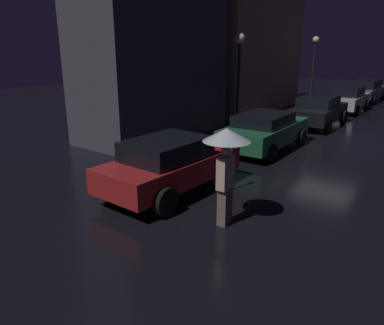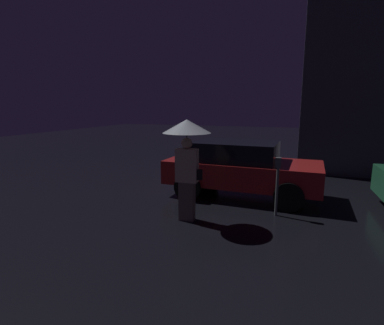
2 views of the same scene
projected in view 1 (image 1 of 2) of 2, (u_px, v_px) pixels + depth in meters
name	position (u px, v px, depth m)	size (l,w,h in m)	color
ground_plane	(328.00, 139.00, 16.00)	(60.00, 60.00, 0.00)	black
building_facade_left	(152.00, 3.00, 15.15)	(6.93, 3.00, 10.90)	#3D3D47
building_facade_right	(251.00, 34.00, 22.04)	(8.43, 3.00, 8.95)	gray
parked_car_red	(170.00, 164.00, 9.96)	(4.16, 2.00, 1.51)	maroon
parked_car_green	(265.00, 130.00, 14.18)	(4.51, 2.06, 1.39)	#1E5638
parked_car_black	(318.00, 110.00, 18.19)	(4.22, 1.97, 1.48)	black
parked_car_silver	(347.00, 99.00, 22.42)	(4.24, 2.03, 1.46)	#B7B7BF
parked_car_grey	(366.00, 90.00, 26.38)	(4.68, 1.93, 1.50)	slate
pedestrian_with_umbrella	(226.00, 152.00, 7.87)	(1.02, 1.02, 2.19)	#66564C
parking_meter	(231.00, 162.00, 10.04)	(0.12, 0.10, 1.34)	#4C5154
street_lamp_near	(239.00, 60.00, 16.78)	(0.47, 0.47, 4.35)	black
street_lamp_far	(314.00, 60.00, 23.26)	(0.39, 0.39, 4.34)	black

